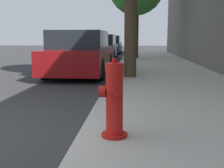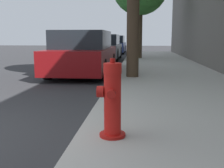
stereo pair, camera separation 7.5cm
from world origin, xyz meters
The scene contains 4 objects.
fire_hydrant centered at (2.21, 0.23, 0.54)m, with size 0.32×0.32×0.88m.
parked_car_near centered at (0.66, 6.53, 0.69)m, with size 1.82×4.47×1.44m.
parked_car_mid centered at (0.54, 12.79, 0.68)m, with size 1.85×4.34×1.39m.
parked_car_far centered at (0.57, 19.02, 0.66)m, with size 1.75×4.20×1.37m.
Camera 1 is at (2.42, -2.79, 1.23)m, focal length 45.00 mm.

